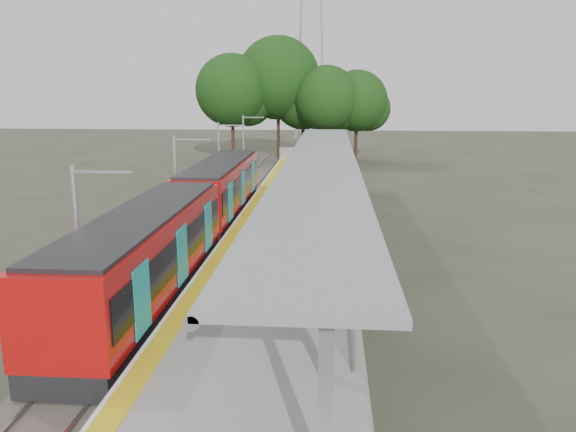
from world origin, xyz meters
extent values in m
cube|color=#59544C|center=(-4.50, 20.00, 0.12)|extent=(3.00, 70.00, 0.24)
cube|color=gray|center=(0.00, 20.00, 0.50)|extent=(6.00, 50.00, 1.00)
cube|color=yellow|center=(-2.55, 20.00, 1.01)|extent=(0.60, 50.00, 0.02)
cube|color=#9EA0A5|center=(0.00, 44.95, 1.60)|extent=(6.00, 0.10, 1.20)
cube|color=black|center=(-4.50, 8.26, 0.65)|extent=(2.50, 13.50, 0.70)
cube|color=#A70C0B|center=(-4.50, 8.26, 2.25)|extent=(2.65, 13.50, 2.50)
cube|color=black|center=(-4.50, 8.26, 2.30)|extent=(2.72, 12.96, 1.20)
cube|color=black|center=(-4.50, 8.26, 3.55)|extent=(2.40, 12.82, 0.15)
cube|color=#0D898A|center=(-3.14, 8.26, 2.10)|extent=(0.04, 1.30, 2.00)
cylinder|color=black|center=(-4.50, 3.54, 0.35)|extent=(2.20, 0.70, 0.70)
cube|color=black|center=(-4.50, 22.36, 0.65)|extent=(2.50, 13.50, 0.70)
cube|color=#A70C0B|center=(-4.50, 22.36, 2.25)|extent=(2.65, 13.50, 2.50)
cube|color=black|center=(-4.50, 22.36, 2.30)|extent=(2.72, 12.96, 1.20)
cube|color=black|center=(-4.50, 22.36, 3.55)|extent=(2.40, 12.83, 0.15)
cube|color=#0D898A|center=(-3.14, 22.36, 2.10)|extent=(0.04, 1.30, 2.00)
cylinder|color=black|center=(-4.50, 17.64, 0.35)|extent=(2.20, 0.70, 0.70)
cube|color=black|center=(-4.50, 15.31, 2.00)|extent=(2.30, 0.80, 2.40)
cube|color=#9EA0A5|center=(2.00, -2.00, 2.75)|extent=(0.25, 0.25, 3.50)
cube|color=#9EA0A5|center=(2.00, 2.00, 2.75)|extent=(0.25, 0.25, 3.50)
cube|color=#9EA0A5|center=(2.00, 6.00, 2.75)|extent=(0.25, 0.25, 3.50)
cube|color=#9EA0A5|center=(2.00, 10.00, 2.75)|extent=(0.25, 0.25, 3.50)
cube|color=#9EA0A5|center=(2.00, 14.00, 2.75)|extent=(0.25, 0.25, 3.50)
cube|color=#9EA0A5|center=(2.00, 18.00, 2.75)|extent=(0.25, 0.25, 3.50)
cube|color=#9EA0A5|center=(2.00, 22.00, 2.75)|extent=(0.25, 0.25, 3.50)
cube|color=#9EA0A5|center=(2.00, 26.00, 2.75)|extent=(0.25, 0.25, 3.50)
cube|color=#9EA0A5|center=(2.00, 30.00, 2.75)|extent=(0.25, 0.25, 3.50)
cube|color=#9EA0A5|center=(2.00, 34.00, 2.75)|extent=(0.25, 0.25, 3.50)
cube|color=gray|center=(1.60, 16.00, 4.58)|extent=(3.20, 38.00, 0.16)
cylinder|color=#9EA0A5|center=(0.05, 16.00, 4.50)|extent=(0.24, 38.00, 0.24)
cube|color=silver|center=(2.70, 4.00, 2.20)|extent=(0.05, 3.70, 2.20)
cube|color=silver|center=(2.70, 8.00, 2.20)|extent=(0.05, 3.70, 2.20)
cube|color=silver|center=(2.70, 16.00, 2.20)|extent=(0.05, 3.70, 2.20)
cube|color=silver|center=(2.70, 20.00, 2.20)|extent=(0.05, 3.70, 2.20)
cube|color=silver|center=(2.70, 28.00, 2.20)|extent=(0.05, 3.70, 2.20)
cube|color=silver|center=(2.70, 32.00, 2.20)|extent=(0.05, 3.70, 2.20)
cylinder|color=#382316|center=(-8.61, 50.50, 2.56)|extent=(0.36, 0.36, 5.12)
sphere|color=#1D3F12|center=(-8.61, 50.50, 7.69)|extent=(7.79, 7.79, 7.79)
cylinder|color=#382316|center=(-3.86, 52.91, 3.00)|extent=(0.36, 0.36, 6.00)
sphere|color=#1D3F12|center=(-3.86, 52.91, 9.00)|extent=(9.12, 9.12, 9.12)
cylinder|color=#382316|center=(-1.08, 53.16, 2.26)|extent=(0.36, 0.36, 4.53)
sphere|color=#1D3F12|center=(-1.08, 53.16, 6.79)|extent=(6.88, 6.88, 6.88)
cylinder|color=#382316|center=(1.49, 50.77, 2.29)|extent=(0.36, 0.36, 4.57)
sphere|color=#1D3F12|center=(1.49, 50.77, 6.86)|extent=(6.95, 6.95, 6.95)
cylinder|color=#382316|center=(4.82, 52.23, 2.19)|extent=(0.36, 0.36, 4.37)
sphere|color=#1D3F12|center=(4.82, 52.23, 6.56)|extent=(6.65, 6.65, 6.65)
cylinder|color=#9EA0A5|center=(-6.30, 7.00, 2.70)|extent=(0.16, 0.16, 5.40)
cube|color=#9EA0A5|center=(-5.30, 7.00, 5.20)|extent=(2.00, 0.08, 0.08)
cylinder|color=#9EA0A5|center=(-6.30, 19.00, 2.70)|extent=(0.16, 0.16, 5.40)
cube|color=#9EA0A5|center=(-5.30, 19.00, 5.20)|extent=(2.00, 0.08, 0.08)
cylinder|color=#9EA0A5|center=(-6.30, 31.00, 2.70)|extent=(0.16, 0.16, 5.40)
cube|color=#9EA0A5|center=(-5.30, 31.00, 5.20)|extent=(2.00, 0.08, 0.08)
cylinder|color=#9EA0A5|center=(-6.30, 43.00, 2.70)|extent=(0.16, 0.16, 5.40)
cube|color=#9EA0A5|center=(-5.30, 43.00, 5.20)|extent=(2.00, 0.08, 0.08)
cube|color=#0F134D|center=(2.33, 6.06, 1.49)|extent=(0.69, 1.67, 0.06)
cube|color=#0F134D|center=(2.11, 6.06, 1.81)|extent=(0.27, 1.62, 0.59)
cube|color=#9EA0A5|center=(2.33, 5.41, 1.24)|extent=(0.44, 0.12, 0.48)
cube|color=#9EA0A5|center=(2.33, 6.70, 1.24)|extent=(0.44, 0.12, 0.48)
cube|color=#0F134D|center=(2.43, 21.22, 1.42)|extent=(0.94, 1.44, 0.06)
cube|color=#0F134D|center=(2.25, 21.22, 1.69)|extent=(0.61, 1.29, 0.51)
cube|color=#9EA0A5|center=(2.43, 20.66, 1.20)|extent=(0.36, 0.20, 0.41)
cube|color=#9EA0A5|center=(2.43, 21.77, 1.20)|extent=(0.36, 0.20, 0.41)
cube|color=#0F134D|center=(1.78, 29.08, 1.50)|extent=(0.62, 1.69, 0.07)
cube|color=#0F134D|center=(1.56, 29.08, 1.83)|extent=(0.19, 1.65, 0.61)
cube|color=#9EA0A5|center=(1.78, 28.42, 1.24)|extent=(0.44, 0.10, 0.49)
cube|color=#9EA0A5|center=(1.78, 29.74, 1.24)|extent=(0.44, 0.10, 0.49)
cylinder|color=beige|center=(0.54, 8.74, 1.86)|extent=(0.46, 0.46, 1.72)
cube|color=red|center=(0.54, 8.74, 2.90)|extent=(0.41, 0.09, 0.29)
cylinder|color=beige|center=(1.17, 26.04, 1.70)|extent=(0.37, 0.37, 1.39)
cube|color=red|center=(1.17, 26.04, 2.53)|extent=(0.32, 0.19, 0.23)
cylinder|color=#9EA0A5|center=(0.65, 9.85, 1.44)|extent=(0.52, 0.52, 0.88)
camera|label=1|loc=(2.01, -10.41, 7.81)|focal=35.00mm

